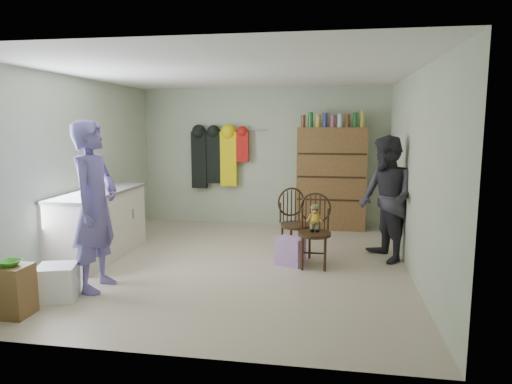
% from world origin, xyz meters
% --- Properties ---
extents(ground_plane, '(5.00, 5.00, 0.00)m').
position_xyz_m(ground_plane, '(0.00, 0.00, 0.00)').
color(ground_plane, '#C2B59C').
rests_on(ground_plane, ground).
extents(room_walls, '(5.00, 5.00, 5.00)m').
position_xyz_m(room_walls, '(0.00, 0.53, 1.58)').
color(room_walls, '#B3BFA0').
rests_on(room_walls, ground).
extents(counter, '(0.64, 1.86, 0.94)m').
position_xyz_m(counter, '(-1.95, 0.00, 0.47)').
color(counter, silver).
rests_on(counter, ground).
extents(stool, '(0.35, 0.30, 0.51)m').
position_xyz_m(stool, '(-1.80, -2.00, 0.25)').
color(stool, brown).
rests_on(stool, ground).
extents(bowl, '(0.21, 0.21, 0.05)m').
position_xyz_m(bowl, '(-1.80, -2.00, 0.53)').
color(bowl, green).
rests_on(bowl, stool).
extents(plastic_tub, '(0.48, 0.47, 0.37)m').
position_xyz_m(plastic_tub, '(-1.62, -1.53, 0.18)').
color(plastic_tub, white).
rests_on(plastic_tub, ground).
extents(chair_front, '(0.43, 0.43, 0.97)m').
position_xyz_m(chair_front, '(1.05, 0.06, 0.55)').
color(chair_front, '#311F11').
rests_on(chair_front, ground).
extents(chair_far, '(0.59, 0.59, 0.97)m').
position_xyz_m(chair_far, '(0.75, 0.51, 0.52)').
color(chair_far, '#311F11').
rests_on(chair_far, ground).
extents(striped_bag, '(0.42, 0.37, 0.36)m').
position_xyz_m(striped_bag, '(0.73, 0.08, 0.18)').
color(striped_bag, pink).
rests_on(striped_bag, ground).
extents(person_left, '(0.46, 0.70, 1.91)m').
position_xyz_m(person_left, '(-1.35, -1.16, 0.95)').
color(person_left, '#61579F').
rests_on(person_left, ground).
extents(person_right, '(0.90, 1.01, 1.71)m').
position_xyz_m(person_right, '(1.99, 0.49, 0.86)').
color(person_right, '#2D2B33').
rests_on(person_right, ground).
extents(dresser, '(1.20, 0.39, 2.07)m').
position_xyz_m(dresser, '(1.25, 2.30, 0.92)').
color(dresser, brown).
rests_on(dresser, ground).
extents(coat_rack, '(1.42, 0.12, 1.09)m').
position_xyz_m(coat_rack, '(-0.83, 2.38, 1.25)').
color(coat_rack, '#99999E').
rests_on(coat_rack, ground).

